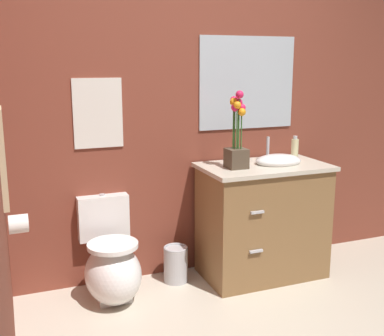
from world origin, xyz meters
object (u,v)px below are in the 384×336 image
object	(u,v)px
toilet	(112,265)
soap_bottle	(295,149)
wall_mirror	(247,83)
hanging_towel	(2,157)
trash_bin	(176,264)
flower_vase	(237,140)
wall_poster	(98,113)
vanity_cabinet	(263,219)
toilet_paper_roll	(19,224)

from	to	relation	value
toilet	soap_bottle	world-z (taller)	soap_bottle
wall_mirror	hanging_towel	size ratio (longest dim) A/B	1.54
toilet	wall_mirror	xyz separation A→B (m)	(1.16, 0.27, 1.21)
soap_bottle	hanging_towel	size ratio (longest dim) A/B	0.36
trash_bin	wall_mirror	xyz separation A→B (m)	(0.66, 0.18, 1.31)
wall_mirror	flower_vase	bearing A→B (deg)	-127.38
wall_poster	toilet	bearing A→B (deg)	-90.00
toilet	flower_vase	bearing A→B (deg)	-3.00
vanity_cabinet	soap_bottle	xyz separation A→B (m)	(0.30, 0.07, 0.51)
toilet	wall_mirror	distance (m)	1.69
toilet_paper_roll	vanity_cabinet	bearing A→B (deg)	5.59
soap_bottle	hanging_towel	distance (m)	2.15
flower_vase	toilet_paper_roll	distance (m)	1.55
vanity_cabinet	toilet_paper_roll	xyz separation A→B (m)	(-1.74, -0.17, 0.24)
wall_poster	trash_bin	bearing A→B (deg)	-19.33
wall_mirror	hanging_towel	distance (m)	1.94
toilet	trash_bin	size ratio (longest dim) A/B	2.54
wall_poster	hanging_towel	world-z (taller)	wall_poster
trash_bin	soap_bottle	bearing A→B (deg)	-2.99
vanity_cabinet	toilet_paper_roll	size ratio (longest dim) A/B	9.50
hanging_towel	toilet_paper_roll	bearing A→B (deg)	75.26
vanity_cabinet	toilet	bearing A→B (deg)	178.70
toilet	soap_bottle	bearing A→B (deg)	1.64
toilet_paper_roll	soap_bottle	bearing A→B (deg)	6.66
wall_poster	wall_mirror	bearing A→B (deg)	0.00
wall_mirror	soap_bottle	bearing A→B (deg)	-36.55
hanging_towel	toilet_paper_roll	size ratio (longest dim) A/B	4.73
flower_vase	soap_bottle	world-z (taller)	flower_vase
vanity_cabinet	toilet_paper_roll	world-z (taller)	vanity_cabinet
toilet_paper_roll	trash_bin	bearing A→B (deg)	14.99
wall_mirror	trash_bin	bearing A→B (deg)	-165.07
trash_bin	hanging_towel	bearing A→B (deg)	-156.28
wall_poster	toilet_paper_roll	bearing A→B (deg)	-141.22
trash_bin	wall_poster	distance (m)	1.24
toilet	wall_poster	xyz separation A→B (m)	(-0.00, 0.27, 1.02)
toilet	wall_mirror	world-z (taller)	wall_mirror
wall_poster	wall_mirror	size ratio (longest dim) A/B	0.60
trash_bin	wall_poster	xyz separation A→B (m)	(-0.50, 0.18, 1.12)
toilet_paper_roll	toilet	bearing A→B (deg)	18.78
wall_mirror	toilet_paper_roll	distance (m)	1.95
flower_vase	trash_bin	world-z (taller)	flower_vase
trash_bin	hanging_towel	distance (m)	1.58
soap_bottle	wall_mirror	size ratio (longest dim) A/B	0.24
trash_bin	wall_poster	world-z (taller)	wall_poster
vanity_cabinet	wall_mirror	distance (m)	1.05
hanging_towel	toilet	bearing A→B (deg)	32.66
flower_vase	trash_bin	bearing A→B (deg)	161.38
vanity_cabinet	flower_vase	distance (m)	0.67
vanity_cabinet	wall_mirror	world-z (taller)	wall_mirror
soap_bottle	toilet_paper_roll	xyz separation A→B (m)	(-2.04, -0.24, -0.27)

